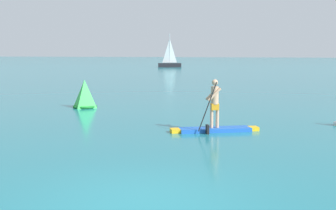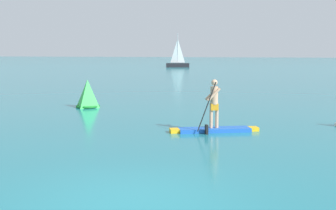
{
  "view_description": "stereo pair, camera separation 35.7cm",
  "coord_description": "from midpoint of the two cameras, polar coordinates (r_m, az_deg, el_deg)",
  "views": [
    {
      "loc": [
        2.73,
        -7.33,
        2.7
      ],
      "look_at": [
        -1.78,
        7.78,
        0.8
      ],
      "focal_mm": 47.27,
      "sensor_mm": 36.0,
      "label": 1
    },
    {
      "loc": [
        3.07,
        -7.23,
        2.7
      ],
      "look_at": [
        -1.78,
        7.78,
        0.8
      ],
      "focal_mm": 47.27,
      "sensor_mm": 36.0,
      "label": 2
    }
  ],
  "objects": [
    {
      "name": "paddleboarder_mid_center",
      "position": [
        15.11,
        5.32,
        -2.11
      ],
      "size": [
        2.93,
        1.7,
        1.79
      ],
      "rotation": [
        0.0,
        0.0,
        3.59
      ],
      "color": "blue",
      "rests_on": "ground"
    },
    {
      "name": "sailboat_left_horizon",
      "position": [
        78.39,
        0.08,
        5.48
      ],
      "size": [
        4.18,
        2.45,
        5.99
      ],
      "rotation": [
        0.0,
        0.0,
        0.35
      ],
      "color": "black",
      "rests_on": "ground"
    },
    {
      "name": "ground",
      "position": [
        8.29,
        -4.94,
        -12.16
      ],
      "size": [
        440.0,
        440.0,
        0.0
      ],
      "primitive_type": "plane",
      "color": "#1E727F"
    },
    {
      "name": "race_marker_buoy",
      "position": [
        21.87,
        -11.14,
        1.24
      ],
      "size": [
        1.17,
        1.17,
        1.36
      ],
      "color": "green",
      "rests_on": "ground"
    }
  ]
}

